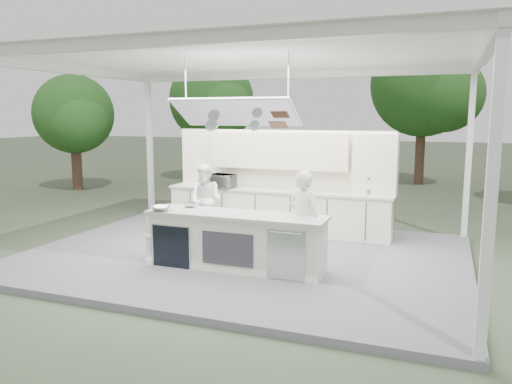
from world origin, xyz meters
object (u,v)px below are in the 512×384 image
at_px(demo_island, 235,241).
at_px(head_chef, 304,221).
at_px(back_counter, 277,210).
at_px(sous_chef, 206,200).

xyz_separation_m(demo_island, head_chef, (1.12, 0.32, 0.37)).
xyz_separation_m(back_counter, sous_chef, (-1.33, -0.86, 0.29)).
bearing_deg(demo_island, head_chef, 15.67).
bearing_deg(head_chef, sous_chef, -9.46).
xyz_separation_m(back_counter, head_chef, (1.30, -2.50, 0.37)).
relative_size(back_counter, head_chef, 3.00).
height_order(demo_island, head_chef, head_chef).
relative_size(demo_island, head_chef, 1.84).
bearing_deg(sous_chef, demo_island, -49.39).
relative_size(demo_island, sous_chef, 2.01).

